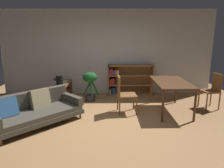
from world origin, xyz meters
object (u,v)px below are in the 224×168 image
potted_floor_plant (90,82)px  dining_chair_near (212,89)px  bookshelf (128,80)px  dining_table (171,84)px  fabric_couch (34,110)px  open_laptop (61,81)px  media_console (63,92)px  dining_chair_far (124,93)px  desk_speaker (60,80)px

potted_floor_plant → dining_chair_near: 3.37m
bookshelf → dining_table: bearing=-58.9°
fabric_couch → dining_chair_near: dining_chair_near is taller
open_laptop → dining_table: bearing=-19.1°
fabric_couch → media_console: (0.30, 1.66, -0.05)m
fabric_couch → open_laptop: size_ratio=4.44×
potted_floor_plant → bookshelf: 1.36m
open_laptop → dining_chair_far: 2.11m
desk_speaker → dining_chair_near: (4.15, -0.55, -0.15)m
media_console → potted_floor_plant: (0.81, -0.03, 0.30)m
desk_speaker → potted_floor_plant: 0.87m
media_console → potted_floor_plant: 0.86m
potted_floor_plant → bookshelf: size_ratio=0.59×
open_laptop → bookshelf: 2.11m
media_console → dining_chair_far: (1.73, -1.00, 0.25)m
open_laptop → dining_table: size_ratio=0.31×
dining_table → dining_chair_near: (1.17, 0.20, -0.18)m
fabric_couch → dining_table: bearing=12.9°
dining_chair_near → fabric_couch: bearing=-167.9°
dining_table → dining_chair_near: bearing=9.8°
desk_speaker → potted_floor_plant: potted_floor_plant is taller
dining_chair_far → dining_chair_near: bearing=6.9°
dining_chair_far → desk_speaker: bearing=154.7°
bookshelf → desk_speaker: bearing=-157.8°
media_console → bookshelf: 2.10m
potted_floor_plant → dining_chair_far: (0.92, -0.97, -0.05)m
media_console → dining_table: size_ratio=0.71×
potted_floor_plant → dining_table: 2.30m
desk_speaker → dining_table: (2.97, -0.75, 0.03)m
open_laptop → bookshelf: (2.04, 0.55, -0.09)m
desk_speaker → dining_chair_near: size_ratio=0.27×
media_console → open_laptop: open_laptop is taller
fabric_couch → potted_floor_plant: (1.11, 1.63, 0.25)m
open_laptop → potted_floor_plant: potted_floor_plant is taller
dining_table → dining_chair_far: dining_chair_far is taller
media_console → desk_speaker: (-0.04, -0.16, 0.40)m
dining_chair_near → bookshelf: (-2.12, 1.37, -0.04)m
dining_table → dining_chair_far: 1.22m
potted_floor_plant → dining_chair_near: (3.30, -0.68, -0.04)m
open_laptop → dining_chair_near: (4.16, -0.83, -0.05)m
dining_table → bookshelf: size_ratio=1.01×
fabric_couch → dining_chair_far: (2.03, 0.66, 0.20)m
fabric_couch → dining_table: 3.34m
dining_chair_near → bookshelf: bookshelf is taller
dining_chair_far → open_laptop: bearing=148.0°
dining_table → bookshelf: (-0.95, 1.58, -0.22)m
dining_chair_far → bookshelf: bearing=81.4°
dining_chair_near → dining_chair_far: (-2.38, -0.29, -0.00)m
potted_floor_plant → desk_speaker: bearing=-171.1°
open_laptop → desk_speaker: size_ratio=1.78×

